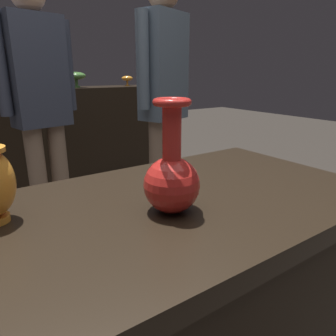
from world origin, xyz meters
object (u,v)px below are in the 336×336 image
object	(u,v)px
shelf_vase_far_right	(127,79)
visitor_center_back	(40,100)
shelf_vase_right	(76,76)
visitor_near_right	(164,94)
vase_centerpiece	(172,177)

from	to	relation	value
shelf_vase_far_right	visitor_center_back	world-z (taller)	visitor_center_back
shelf_vase_far_right	visitor_center_back	distance (m)	1.30
shelf_vase_right	shelf_vase_far_right	size ratio (longest dim) A/B	1.56
shelf_vase_far_right	visitor_near_right	size ratio (longest dim) A/B	0.07
visitor_center_back	shelf_vase_far_right	bearing A→B (deg)	-152.91
shelf_vase_far_right	shelf_vase_right	bearing A→B (deg)	-175.29
visitor_near_right	shelf_vase_far_right	bearing A→B (deg)	-125.34
shelf_vase_right	visitor_center_back	bearing A→B (deg)	-122.50
shelf_vase_right	visitor_center_back	distance (m)	0.92
vase_centerpiece	shelf_vase_far_right	distance (m)	2.50
vase_centerpiece	shelf_vase_far_right	xyz separation A→B (m)	(1.06, 2.26, 0.17)
visitor_near_right	shelf_vase_right	bearing A→B (deg)	-98.37
vase_centerpiece	visitor_near_right	xyz separation A→B (m)	(0.75, 1.16, 0.10)
shelf_vase_right	visitor_center_back	world-z (taller)	visitor_center_back
visitor_center_back	visitor_near_right	world-z (taller)	visitor_near_right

